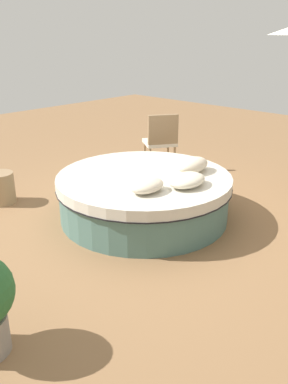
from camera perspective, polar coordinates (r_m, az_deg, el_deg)
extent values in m
plane|color=olive|center=(5.29, 0.00, -3.47)|extent=(16.00, 16.00, 0.00)
cylinder|color=#4C726B|center=(5.21, 0.00, -1.28)|extent=(2.15, 2.15, 0.44)
cylinder|color=black|center=(5.12, 0.00, 0.98)|extent=(2.23, 2.23, 0.02)
cylinder|color=beige|center=(5.10, 0.00, 1.69)|extent=(2.22, 2.22, 0.14)
ellipsoid|color=beige|center=(4.51, 0.41, 0.93)|extent=(0.45, 0.31, 0.15)
ellipsoid|color=beige|center=(4.71, 6.11, 1.69)|extent=(0.52, 0.36, 0.15)
ellipsoid|color=beige|center=(5.20, 6.97, 3.84)|extent=(0.50, 0.30, 0.19)
cylinder|color=#997A56|center=(7.34, 0.10, 5.54)|extent=(0.04, 0.04, 0.42)
cylinder|color=#997A56|center=(7.45, 3.41, 5.74)|extent=(0.04, 0.04, 0.42)
cylinder|color=#997A56|center=(6.95, 0.88, 4.61)|extent=(0.04, 0.04, 0.42)
cylinder|color=#997A56|center=(7.06, 4.36, 4.83)|extent=(0.04, 0.04, 0.42)
cube|color=silver|center=(7.13, 2.22, 7.04)|extent=(0.71, 0.71, 0.06)
cube|color=#997A56|center=(6.86, 2.73, 8.85)|extent=(0.47, 0.34, 0.50)
cylinder|color=#997A56|center=(5.99, -19.67, 0.55)|extent=(0.38, 0.38, 0.44)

